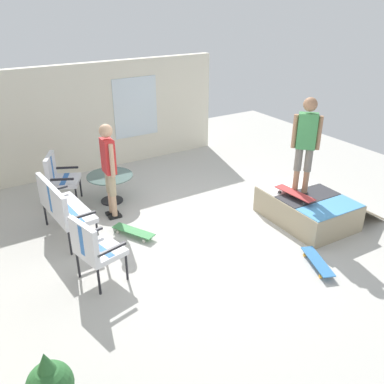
{
  "coord_description": "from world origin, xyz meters",
  "views": [
    {
      "loc": [
        -5.22,
        3.55,
        3.78
      ],
      "look_at": [
        0.2,
        0.19,
        0.7
      ],
      "focal_mm": 38.5,
      "sensor_mm": 36.0,
      "label": 1
    }
  ],
  "objects": [
    {
      "name": "skateboard_by_bench",
      "position": [
        0.49,
        1.2,
        0.08
      ],
      "size": [
        0.8,
        0.55,
        0.1
      ],
      "color": "#3F8C4C",
      "rests_on": "ground_plane"
    },
    {
      "name": "person_skater",
      "position": [
        -0.57,
        -1.62,
        1.54
      ],
      "size": [
        0.37,
        0.37,
        1.75
      ],
      "color": "black",
      "rests_on": "skate_ramp"
    },
    {
      "name": "patio_chair_by_wall",
      "position": [
        -0.39,
        2.18,
        0.61
      ],
      "size": [
        0.73,
        0.68,
        1.02
      ],
      "color": "black",
      "rests_on": "ground_plane"
    },
    {
      "name": "skateboard_spare",
      "position": [
        -1.82,
        -0.82,
        0.08
      ],
      "size": [
        0.82,
        0.48,
        0.1
      ],
      "color": "#3372B2",
      "rests_on": "ground_plane"
    },
    {
      "name": "skateboard_on_ramp",
      "position": [
        -0.64,
        -1.43,
        0.6
      ],
      "size": [
        0.81,
        0.25,
        0.1
      ],
      "color": "#B23838",
      "rests_on": "skate_ramp"
    },
    {
      "name": "person_watching",
      "position": [
        1.33,
        1.23,
        1.05
      ],
      "size": [
        0.48,
        0.25,
        1.78
      ],
      "color": "black",
      "rests_on": "ground_plane"
    },
    {
      "name": "patio_table",
      "position": [
        1.92,
        1.02,
        0.4
      ],
      "size": [
        0.9,
        0.9,
        0.57
      ],
      "color": "black",
      "rests_on": "ground_plane"
    },
    {
      "name": "patio_bench",
      "position": [
        1.08,
        2.21,
        0.62
      ],
      "size": [
        1.29,
        0.65,
        1.02
      ],
      "color": "black",
      "rests_on": "ground_plane"
    },
    {
      "name": "ground_plane",
      "position": [
        0.0,
        0.0,
        -0.05
      ],
      "size": [
        12.0,
        12.0,
        0.1
      ],
      "primitive_type": "cube",
      "color": "beige"
    },
    {
      "name": "patio_chair_near_house",
      "position": [
        2.37,
        1.9,
        0.61
      ],
      "size": [
        0.8,
        0.77,
        1.02
      ],
      "color": "black",
      "rests_on": "ground_plane"
    },
    {
      "name": "house_facade",
      "position": [
        3.8,
        0.49,
        1.22
      ],
      "size": [
        0.23,
        6.0,
        2.44
      ],
      "color": "silver",
      "rests_on": "ground_plane"
    },
    {
      "name": "skate_ramp",
      "position": [
        -0.69,
        -1.75,
        0.26
      ],
      "size": [
        1.64,
        1.88,
        0.51
      ],
      "color": "tan",
      "rests_on": "ground_plane"
    }
  ]
}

